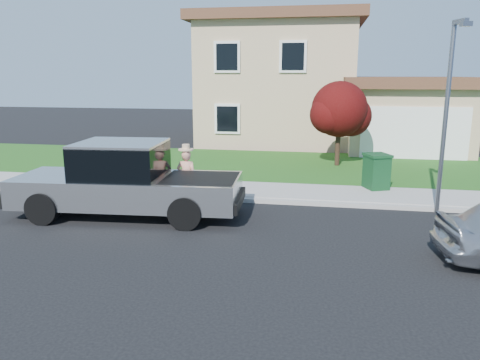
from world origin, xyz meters
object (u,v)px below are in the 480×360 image
pickup_truck (127,182)px  ornamental_tree (340,112)px  street_lamp (448,107)px  woman (187,176)px  trash_bin (376,171)px

pickup_truck → ornamental_tree: ornamental_tree is taller
ornamental_tree → street_lamp: 6.71m
woman → trash_bin: 6.14m
woman → ornamental_tree: bearing=-125.3°
pickup_truck → ornamental_tree: (5.80, 7.90, 1.34)m
trash_bin → pickup_truck: bearing=-173.4°
pickup_truck → street_lamp: size_ratio=1.23×
woman → street_lamp: (7.11, 0.38, 2.07)m
trash_bin → street_lamp: bearing=-76.6°
ornamental_tree → trash_bin: bearing=-75.0°
trash_bin → street_lamp: 3.36m
pickup_truck → trash_bin: size_ratio=5.54×
ornamental_tree → trash_bin: 4.53m
trash_bin → woman: bearing=-178.8°
woman → ornamental_tree: size_ratio=0.53×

